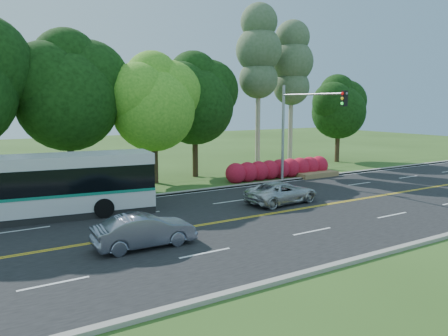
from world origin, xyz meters
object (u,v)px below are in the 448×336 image
traffic_signal (301,119)px  transit_bus (28,188)px  suv (282,192)px  sedan (144,231)px

traffic_signal → transit_bus: 17.76m
traffic_signal → suv: size_ratio=1.56×
transit_bus → sedan: bearing=-57.2°
transit_bus → sedan: transit_bus is taller
sedan → suv: 10.11m
sedan → suv: bearing=-70.2°
transit_bus → sedan: size_ratio=3.02×
transit_bus → suv: bearing=-8.6°
transit_bus → suv: transit_bus is taller
traffic_signal → suv: bearing=-140.7°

